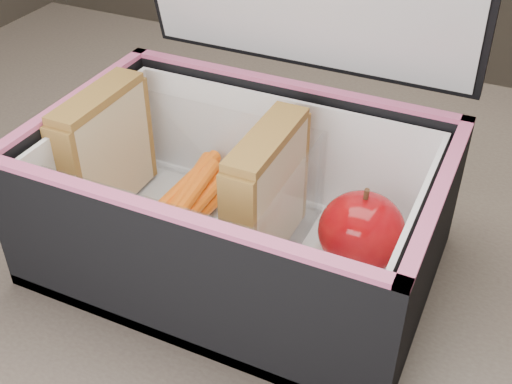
# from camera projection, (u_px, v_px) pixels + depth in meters

# --- Properties ---
(kitchen_table) EXTENTS (1.20, 0.80, 0.75)m
(kitchen_table) POSITION_uv_depth(u_px,v_px,m) (322.00, 355.00, 0.55)
(kitchen_table) COLOR #64584C
(kitchen_table) RESTS_ON ground
(lunch_bag) EXTENTS (0.30, 0.24, 0.30)m
(lunch_bag) POSITION_uv_depth(u_px,v_px,m) (241.00, 193.00, 0.48)
(lunch_bag) COLOR black
(lunch_bag) RESTS_ON kitchen_table
(plastic_tub) EXTENTS (0.19, 0.14, 0.08)m
(plastic_tub) POSITION_uv_depth(u_px,v_px,m) (183.00, 188.00, 0.51)
(plastic_tub) COLOR white
(plastic_tub) RESTS_ON lunch_bag
(sandwich_left) EXTENTS (0.03, 0.09, 0.10)m
(sandwich_left) POSITION_uv_depth(u_px,v_px,m) (105.00, 150.00, 0.52)
(sandwich_left) COLOR tan
(sandwich_left) RESTS_ON plastic_tub
(sandwich_right) EXTENTS (0.03, 0.09, 0.11)m
(sandwich_right) POSITION_uv_depth(u_px,v_px,m) (267.00, 195.00, 0.48)
(sandwich_right) COLOR tan
(sandwich_right) RESTS_ON plastic_tub
(carrot_sticks) EXTENTS (0.04, 0.15, 0.03)m
(carrot_sticks) POSITION_uv_depth(u_px,v_px,m) (192.00, 202.00, 0.53)
(carrot_sticks) COLOR #FF4500
(carrot_sticks) RESTS_ON plastic_tub
(paper_napkin) EXTENTS (0.09, 0.09, 0.01)m
(paper_napkin) POSITION_uv_depth(u_px,v_px,m) (356.00, 266.00, 0.49)
(paper_napkin) COLOR white
(paper_napkin) RESTS_ON lunch_bag
(red_apple) EXTENTS (0.08, 0.08, 0.07)m
(red_apple) POSITION_uv_depth(u_px,v_px,m) (362.00, 231.00, 0.47)
(red_apple) COLOR #840109
(red_apple) RESTS_ON paper_napkin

